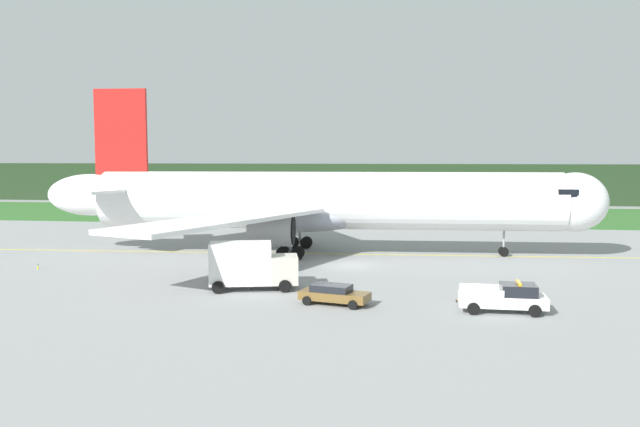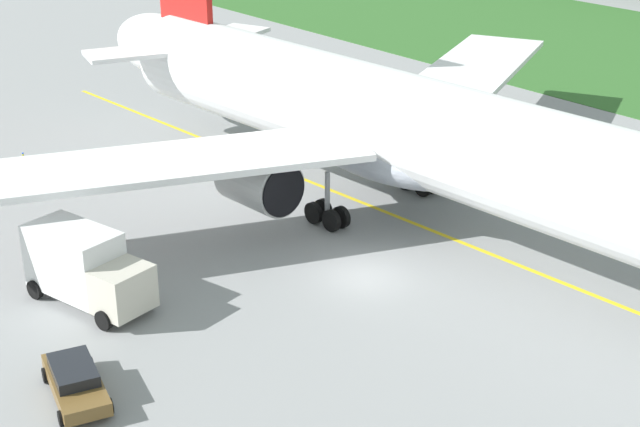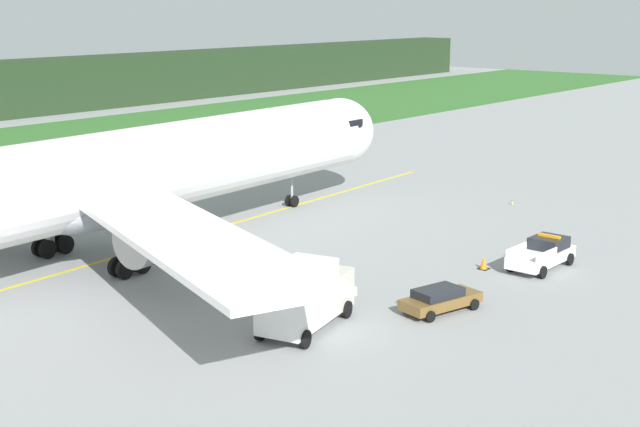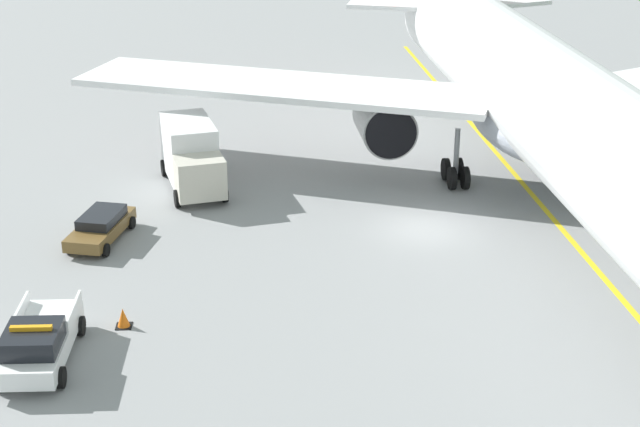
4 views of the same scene
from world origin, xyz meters
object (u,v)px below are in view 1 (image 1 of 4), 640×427
Objects in this scene: ops_pickup_truck at (506,298)px; staff_car at (334,294)px; catering_truck at (250,265)px; apron_cone at (461,296)px; airliner at (322,202)px.

staff_car is at bearing 177.29° from ops_pickup_truck.
catering_truck reaches higher than apron_cone.
catering_truck reaches higher than ops_pickup_truck.
ops_pickup_truck is 17.86m from catering_truck.
airliner reaches higher than ops_pickup_truck.
catering_truck is 8.61× the size of apron_cone.
airliner is 18.15m from catering_truck.
staff_car is (3.83, -21.42, -4.41)m from airliner.
airliner is 8.24× the size of catering_truck.
apron_cone is (-2.55, 2.59, -0.53)m from ops_pickup_truck.
apron_cone is at bearing -6.53° from catering_truck.
staff_car is at bearing -165.83° from apron_cone.
staff_car is at bearing -30.09° from catering_truck.
airliner is 23.29m from apron_cone.
airliner is at bearing 100.14° from staff_car.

